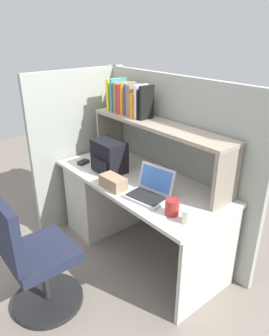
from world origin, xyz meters
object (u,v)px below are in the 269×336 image
object	(u,v)px
office_chair	(35,263)
paper_cup	(188,216)
laptop	(150,190)
backpack	(109,157)
computer_mouse	(83,162)
snack_canister	(172,207)
tissue_box	(113,182)

from	to	relation	value
office_chair	paper_cup	bearing A→B (deg)	-129.25
laptop	backpack	bearing A→B (deg)	176.85
computer_mouse	snack_canister	bearing A→B (deg)	-15.90
paper_cup	snack_canister	size ratio (longest dim) A/B	0.86
laptop	computer_mouse	size ratio (longest dim) A/B	3.37
tissue_box	office_chair	size ratio (longest dim) A/B	0.24
office_chair	backpack	bearing A→B (deg)	-69.05
tissue_box	computer_mouse	bearing A→B (deg)	170.03
office_chair	snack_canister	bearing A→B (deg)	-123.15
laptop	computer_mouse	world-z (taller)	laptop
laptop	tissue_box	world-z (taller)	laptop
paper_cup	tissue_box	bearing A→B (deg)	-172.90
computer_mouse	tissue_box	bearing A→B (deg)	-23.41
paper_cup	office_chair	bearing A→B (deg)	-129.36
paper_cup	snack_canister	world-z (taller)	snack_canister
backpack	paper_cup	bearing A→B (deg)	-4.56
tissue_box	snack_canister	world-z (taller)	snack_canister
snack_canister	paper_cup	bearing A→B (deg)	2.70
computer_mouse	office_chair	size ratio (longest dim) A/B	0.11
backpack	paper_cup	distance (m)	1.00
backpack	paper_cup	world-z (taller)	backpack
computer_mouse	tissue_box	distance (m)	0.58
laptop	snack_canister	xyz separation A→B (m)	(0.28, -0.05, 0.01)
laptop	paper_cup	xyz separation A→B (m)	(0.42, -0.05, -0.00)
office_chair	laptop	bearing A→B (deg)	-105.77
tissue_box	laptop	bearing A→B (deg)	22.21
backpack	tissue_box	size ratio (longest dim) A/B	1.36
backpack	computer_mouse	xyz separation A→B (m)	(-0.28, -0.10, -0.12)
paper_cup	tissue_box	distance (m)	0.71
computer_mouse	tissue_box	size ratio (longest dim) A/B	0.47
laptop	tissue_box	size ratio (longest dim) A/B	1.59
backpack	snack_canister	bearing A→B (deg)	-5.70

